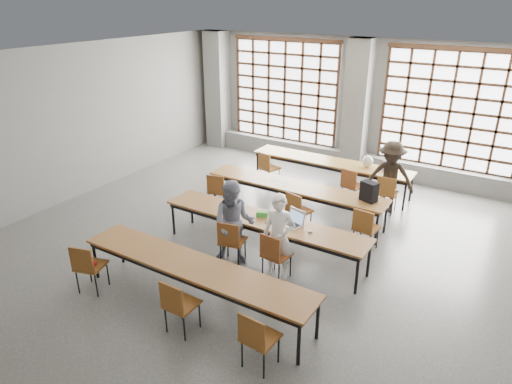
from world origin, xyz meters
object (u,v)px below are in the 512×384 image
backpack (369,191)px  student_female (234,223)px  mouse (310,231)px  chair_near_mid (178,302)px  chair_mid_right (365,225)px  chair_front_right (274,252)px  desk_row_b (295,188)px  laptop_back (387,168)px  chair_front_left (231,239)px  phone (269,223)px  desk_row_d (194,269)px  chair_mid_centre (297,208)px  chair_near_right (257,335)px  plastic_bag (367,161)px  chair_back_mid (351,183)px  chair_back_right (387,190)px  laptop_front (294,221)px  student_male (279,237)px  chair_mid_left (218,188)px  desk_row_c (263,222)px  chair_back_left (268,166)px  chair_near_left (87,264)px  student_back (390,177)px  green_box (263,214)px  red_pouch (90,263)px

backpack → student_female: bearing=-107.4°
mouse → chair_near_mid: bearing=-108.8°
chair_mid_right → chair_front_right: 1.97m
mouse → backpack: (0.41, 1.78, 0.18)m
desk_row_b → laptop_back: size_ratio=9.41×
chair_front_left → phone: bearing=48.7°
desk_row_d → chair_mid_centre: size_ratio=4.55×
chair_near_mid → laptop_back: bearing=80.2°
chair_near_right → plastic_bag: size_ratio=3.08×
mouse → chair_back_mid: bearing=97.0°
chair_back_right → laptop_back: bearing=107.9°
backpack → chair_mid_right: bearing=-55.2°
mouse → desk_row_d: bearing=-119.4°
laptop_back → laptop_front: bearing=-99.7°
chair_front_right → phone: chair_front_right is taller
student_male → backpack: 2.39m
desk_row_b → chair_front_right: bearing=-70.6°
chair_back_right → chair_mid_left: same height
desk_row_c → chair_mid_centre: chair_mid_centre is taller
chair_front_left → laptop_back: bearing=71.3°
chair_back_mid → chair_mid_right: size_ratio=1.00×
laptop_front → chair_back_left: bearing=127.7°
chair_mid_left → chair_mid_right: size_ratio=1.00×
desk_row_d → chair_back_right: (1.50, 4.80, -0.13)m
chair_mid_centre → backpack: size_ratio=2.20×
chair_near_left → mouse: 3.69m
chair_front_left → plastic_bag: (0.99, 4.23, 0.34)m
desk_row_c → chair_front_left: (-0.28, -0.63, -0.13)m
plastic_bag → phone: bearing=-98.1°
chair_front_right → desk_row_d: bearing=-118.8°
student_back → plastic_bag: bearing=132.1°
plastic_bag → backpack: bearing=-70.3°
desk_row_d → chair_front_right: bearing=61.2°
desk_row_c → chair_back_right: chair_back_right is taller
chair_near_left → plastic_bag: bearing=67.9°
desk_row_b → green_box: (0.19, -1.63, 0.11)m
chair_back_mid → green_box: 2.93m
chair_back_right → chair_front_right: 3.65m
desk_row_d → chair_front_left: 1.27m
chair_back_left → chair_front_left: 3.80m
chair_near_left → student_male: 3.11m
chair_mid_centre → green_box: chair_mid_centre is taller
chair_front_right → chair_near_mid: 1.93m
chair_front_left → chair_near_left: 2.39m
desk_row_c → desk_row_d: size_ratio=1.00×
student_male → chair_near_left: bearing=-156.0°
chair_near_right → student_female: (-1.70, 2.00, 0.24)m
chair_mid_left → student_back: (3.22, 1.97, 0.27)m
chair_mid_centre → laptop_back: bearing=68.3°
red_pouch → chair_front_left: bearing=49.9°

